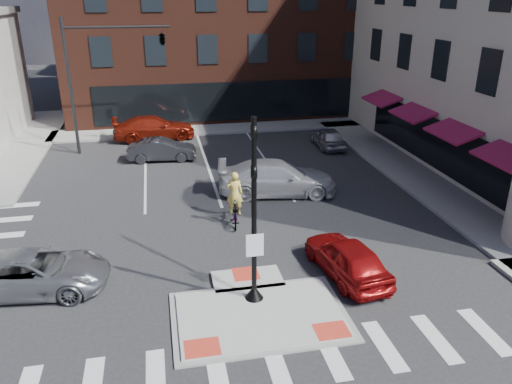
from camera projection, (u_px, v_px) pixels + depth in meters
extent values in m
plane|color=#28282B|center=(257.00, 308.00, 15.85)|extent=(120.00, 120.00, 0.00)
cube|color=gray|center=(260.00, 316.00, 15.38)|extent=(5.40, 3.60, 0.06)
cube|color=#A8A8A3|center=(260.00, 316.00, 15.37)|extent=(5.00, 3.20, 0.12)
cube|color=#A8A8A3|center=(247.00, 280.00, 17.27)|extent=(2.40, 1.40, 0.12)
cube|color=red|center=(202.00, 348.00, 13.90)|extent=(1.00, 0.80, 0.01)
cube|color=red|center=(332.00, 330.00, 14.61)|extent=(1.00, 0.80, 0.01)
cube|color=red|center=(246.00, 274.00, 17.52)|extent=(0.90, 0.90, 0.01)
cube|color=gray|center=(26.00, 146.00, 31.94)|extent=(3.00, 20.00, 0.15)
cube|color=gray|center=(415.00, 176.00, 26.89)|extent=(3.00, 24.00, 0.15)
cube|color=gray|center=(237.00, 127.00, 36.34)|extent=(26.00, 3.00, 0.15)
cube|color=#4B2217|center=(216.00, 13.00, 42.62)|extent=(24.00, 18.00, 15.00)
cube|color=black|center=(234.00, 101.00, 36.60)|extent=(20.00, 0.12, 2.80)
cube|color=black|center=(440.00, 145.00, 26.50)|extent=(0.12, 16.00, 2.60)
cube|color=#AE174E|center=(507.00, 156.00, 20.41)|extent=(1.46, 3.00, 0.58)
cube|color=#AE174E|center=(431.00, 121.00, 25.86)|extent=(1.46, 3.00, 0.58)
cube|color=#AE174E|center=(382.00, 98.00, 31.31)|extent=(1.46, 3.00, 0.58)
cube|color=slate|center=(139.00, 29.00, 60.43)|extent=(10.00, 12.00, 10.00)
cube|color=brown|center=(241.00, 18.00, 64.27)|extent=(12.00, 12.00, 12.00)
cone|color=black|center=(254.00, 292.00, 16.08)|extent=(0.60, 0.60, 0.45)
cylinder|color=black|center=(254.00, 211.00, 15.00)|extent=(0.16, 0.16, 5.80)
cube|color=white|center=(255.00, 245.00, 15.31)|extent=(0.55, 0.04, 0.75)
imported|color=black|center=(254.00, 144.00, 14.21)|extent=(0.18, 0.22, 1.10)
imported|color=black|center=(254.00, 183.00, 14.66)|extent=(0.18, 0.22, 1.10)
cylinder|color=black|center=(71.00, 88.00, 29.30)|extent=(0.20, 0.20, 8.00)
cylinder|color=black|center=(117.00, 27.00, 28.57)|extent=(6.00, 0.14, 0.14)
imported|color=black|center=(162.00, 37.00, 29.26)|extent=(0.48, 2.24, 0.90)
imported|color=#9EA0A5|center=(33.00, 272.00, 16.54)|extent=(5.20, 2.83, 1.38)
imported|color=#9A0E0F|center=(347.00, 258.00, 17.42)|extent=(2.25, 4.31, 1.40)
imported|color=silver|center=(277.00, 178.00, 24.43)|extent=(6.02, 3.14, 1.67)
imported|color=#2A2A30|center=(162.00, 150.00, 29.33)|extent=(4.07, 1.72, 1.31)
imported|color=#B9BBC1|center=(328.00, 137.00, 31.86)|extent=(1.59, 3.77, 1.27)
imported|color=maroon|center=(154.00, 128.00, 33.45)|extent=(5.54, 2.62, 1.56)
imported|color=#3F3F44|center=(235.00, 213.00, 21.37)|extent=(0.93, 1.99, 1.00)
imported|color=#F1CE55|center=(235.00, 193.00, 21.02)|extent=(0.76, 0.56, 1.92)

